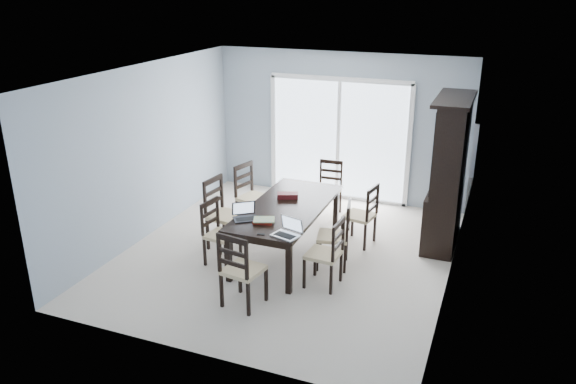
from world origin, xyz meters
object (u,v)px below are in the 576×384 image
Objects in this scene: chair_right_near at (330,246)px; chair_end_far at (329,182)px; chair_left_mid at (220,205)px; chair_right_mid at (340,228)px; chair_end_near at (238,263)px; laptop_dark at (245,216)px; laptop_silver at (285,232)px; hot_tub at (329,151)px; dining_table at (287,211)px; cell_phone at (261,234)px; game_box at (288,196)px; chair_left_far at (249,188)px; chair_left_near at (216,225)px; china_hutch at (448,174)px; chair_right_far at (365,209)px.

chair_end_far is at bearing 21.19° from chair_right_near.
chair_right_mid is at bearing 97.74° from chair_left_mid.
chair_end_near is 0.96m from laptop_dark.
laptop_silver is (1.36, -0.85, 0.17)m from chair_left_mid.
chair_right_near is 0.51× the size of hot_tub.
chair_right_mid reaches higher than dining_table.
chair_end_far is 10.88× the size of cell_phone.
game_box is (0.91, 0.37, 0.15)m from chair_left_mid.
chair_right_mid is 1.00m from laptop_silver.
chair_right_mid reaches higher than laptop_dark.
chair_end_near is 3.83× the size of game_box.
laptop_dark is at bearing 104.60° from chair_right_mid.
dining_table is 1.07m from chair_right_near.
cell_phone is at bearing -82.89° from hot_tub.
laptop_silver reaches higher than laptop_dark.
chair_left_mid is 1.61m from laptop_silver.
chair_left_far is 1.56m from laptop_dark.
chair_end_near is 5.23m from hot_tub.
chair_right_near is 1.35m from game_box.
chair_left_mid reaches higher than chair_end_far.
chair_left_far is at bearing 77.08° from laptop_dark.
china_hutch is at bearing 130.38° from chair_left_near.
chair_left_near is 0.97× the size of chair_right_near.
dining_table is 1.01m from laptop_silver.
chair_right_near is 0.98× the size of chair_right_mid.
dining_table is 1.93× the size of chair_end_near.
chair_left_mid reaches higher than chair_left_far.
chair_end_near is at bearing 42.17° from chair_left_mid.
chair_end_near reaches higher than laptop_silver.
dining_table is at bearing 72.35° from chair_right_mid.
chair_right_mid reaches higher than chair_right_far.
chair_right_far is 1.95m from cell_phone.
china_hutch is at bearing -54.94° from chair_right_mid.
china_hutch is 2.29m from chair_right_near.
cell_phone is (0.87, -0.43, 0.20)m from chair_left_near.
chair_end_far is at bearing 81.93° from game_box.
hot_tub is (-0.20, 4.33, -0.33)m from laptop_dark.
chair_end_far is at bearing 43.24° from laptop_dark.
chair_right_near is 3.61× the size of game_box.
chair_right_far is at bearing -23.22° from chair_right_mid.
laptop_dark is (-0.32, 0.88, 0.20)m from chair_end_near.
game_box is at bearing 75.16° from chair_left_far.
chair_left_near is at bearing 90.82° from chair_right_near.
dining_table is 0.74m from laptop_dark.
dining_table is 22.69× the size of cell_phone.
china_hutch is 5.79× the size of laptop_dark.
cell_phone is at bearing 44.50° from chair_left_far.
chair_end_near is at bearing -84.23° from hot_tub.
laptop_dark is (-1.17, -0.00, 0.23)m from chair_right_near.
chair_left_mid is at bearing 121.50° from chair_right_far.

